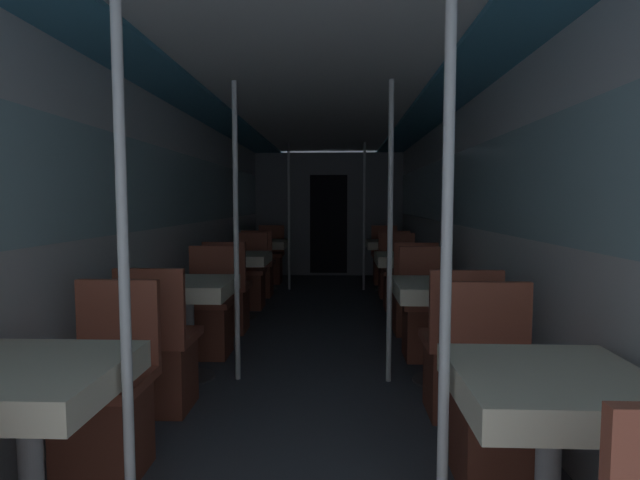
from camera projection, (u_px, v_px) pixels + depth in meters
name	position (u px, v px, depth m)	size (l,w,h in m)	color
wall_left	(180.00, 220.00, 4.64)	(0.05, 10.28, 2.11)	silver
wall_right	(461.00, 221.00, 4.54)	(0.05, 10.28, 2.11)	silver
ceiling_panel	(319.00, 104.00, 4.51)	(2.59, 10.28, 0.07)	silver
bulkhead_far	(329.00, 215.00, 8.62)	(2.54, 0.09, 2.11)	slate
dining_table_left_0	(28.00, 392.00, 1.74)	(0.63, 0.63, 0.72)	#4C4C51
chair_left_far_0	(106.00, 414.00, 2.32)	(0.41, 0.41, 0.90)	brown
support_pole_left_0	(124.00, 268.00, 1.69)	(0.04, 0.04, 2.11)	silver
dining_table_left_1	(188.00, 294.00, 3.58)	(0.63, 0.63, 0.72)	#4C4C51
chair_left_near_1	(161.00, 364.00, 3.05)	(0.41, 0.41, 0.90)	brown
chair_left_far_1	(209.00, 320.00, 4.16)	(0.41, 0.41, 0.90)	brown
support_pole_left_1	(236.00, 233.00, 3.53)	(0.04, 0.04, 2.11)	silver
dining_table_left_2	(239.00, 263.00, 5.41)	(0.63, 0.63, 0.72)	#4C4C51
chair_left_near_2	(228.00, 303.00, 4.88)	(0.41, 0.41, 0.90)	brown
chair_left_far_2	(249.00, 284.00, 5.99)	(0.41, 0.41, 0.90)	brown
dining_table_left_3	(265.00, 247.00, 7.25)	(0.63, 0.63, 0.72)	#4C4C51
chair_left_near_3	(259.00, 275.00, 6.72)	(0.41, 0.41, 0.90)	brown
chair_left_far_3	(270.00, 264.00, 7.83)	(0.41, 0.41, 0.90)	brown
support_pole_left_3	(289.00, 217.00, 7.20)	(0.04, 0.04, 2.11)	silver
dining_table_right_0	(550.00, 400.00, 1.67)	(0.63, 0.63, 0.72)	#4C4C51
chair_right_far_0	(496.00, 421.00, 2.25)	(0.41, 0.41, 0.90)	brown
support_pole_right_0	(446.00, 270.00, 1.65)	(0.04, 0.04, 2.11)	silver
dining_table_right_1	(440.00, 296.00, 3.51)	(0.63, 0.63, 0.72)	#4C4C51
chair_right_near_1	(458.00, 367.00, 2.98)	(0.41, 0.41, 0.90)	brown
chair_right_far_1	(426.00, 322.00, 4.09)	(0.41, 0.41, 0.90)	brown
support_pole_right_1	(390.00, 234.00, 3.49)	(0.04, 0.04, 2.11)	silver
dining_table_right_2	(405.00, 263.00, 5.34)	(0.63, 0.63, 0.72)	#4C4C51
chair_right_near_2	(413.00, 304.00, 4.81)	(0.41, 0.41, 0.90)	brown
chair_right_far_2	(399.00, 285.00, 5.92)	(0.41, 0.41, 0.90)	brown
dining_table_right_3	(389.00, 247.00, 7.18)	(0.63, 0.63, 0.72)	#4C4C51
chair_right_near_3	(392.00, 276.00, 6.65)	(0.41, 0.41, 0.90)	brown
chair_right_far_3	(385.00, 265.00, 7.76)	(0.41, 0.41, 0.90)	brown
support_pole_right_3	(364.00, 217.00, 7.16)	(0.04, 0.04, 2.11)	silver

